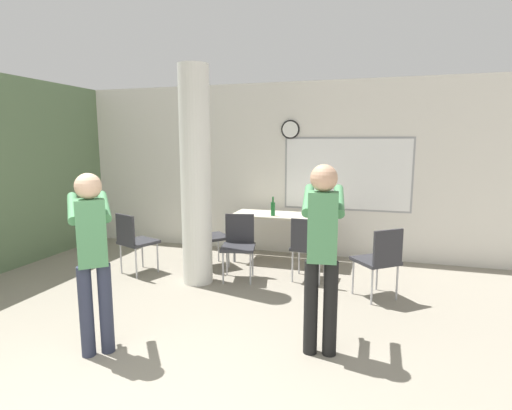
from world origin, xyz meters
name	(u,v)px	position (x,y,z in m)	size (l,w,h in m)	color
wall_back	(278,169)	(0.03, 5.06, 1.40)	(8.00, 0.15, 2.80)	silver
support_pillar	(196,177)	(-0.62, 3.24, 1.40)	(0.39, 0.39, 2.80)	silver
folding_table	(283,218)	(0.26, 4.47, 0.69)	(1.54, 0.61, 0.75)	beige
bottle_on_table	(273,208)	(0.14, 4.32, 0.86)	(0.06, 0.06, 0.29)	#1E6B2D
chair_mid_room	(380,258)	(1.69, 3.31, 0.51)	(0.62, 0.62, 0.87)	#2D2D33
chair_table_right	(308,244)	(0.78, 3.69, 0.51)	(0.47, 0.47, 0.87)	#2D2D33
chair_table_front	(239,242)	(-0.14, 3.54, 0.51)	(0.53, 0.53, 0.87)	#2D2D33
chair_near_pillar	(134,239)	(-1.60, 3.28, 0.51)	(0.57, 0.57, 0.87)	#2D2D33
chair_table_left	(208,234)	(-0.74, 3.88, 0.51)	(0.62, 0.62, 0.87)	#2D2D33
person_playing_front	(92,250)	(-0.69, 1.33, 0.94)	(0.60, 0.62, 1.60)	#2D3347
person_playing_side	(322,245)	(1.19, 1.90, 0.98)	(0.42, 0.64, 1.67)	black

